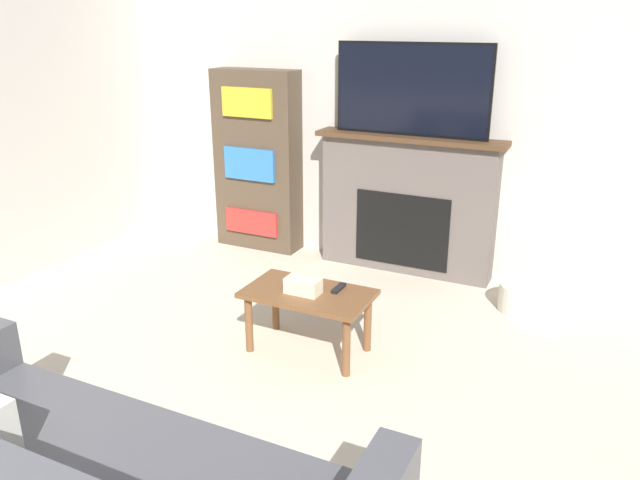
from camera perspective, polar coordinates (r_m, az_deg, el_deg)
The scene contains 8 objects.
wall_back at distance 5.26m, azimuth 7.77°, elevation 11.83°, with size 6.39×0.06×2.70m.
fireplace at distance 5.25m, azimuth 7.95°, elevation 3.26°, with size 1.56×0.28×1.16m.
tv at distance 5.05m, azimuth 8.39°, elevation 13.43°, with size 1.25×0.03×0.72m.
coffee_table at distance 3.97m, azimuth -1.09°, elevation -5.64°, with size 0.80×0.46×0.42m.
tissue_box at distance 3.90m, azimuth -1.56°, elevation -4.20°, with size 0.22×0.12×0.10m.
remote_control at distance 3.97m, azimuth 1.72°, elevation -4.42°, with size 0.04×0.15×0.02m.
bookshelf at distance 5.76m, azimuth -5.75°, elevation 7.18°, with size 0.79×0.29×1.63m.
storage_basket at distance 4.85m, azimuth 18.27°, elevation -5.02°, with size 0.39×0.39×0.21m.
Camera 1 is at (1.64, -0.64, 2.04)m, focal length 35.00 mm.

